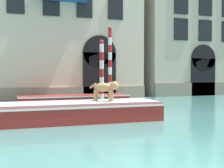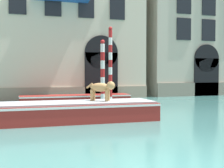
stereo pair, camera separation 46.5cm
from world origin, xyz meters
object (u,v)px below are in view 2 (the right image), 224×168
object	(u,v)px
dog_on_deck	(102,88)
mooring_pole_0	(103,71)
boat_foreground	(75,111)
boat_moored_near_palazzo	(76,98)
mooring_pole_1	(110,65)

from	to	relation	value
dog_on_deck	mooring_pole_0	distance (m)	7.21
boat_foreground	mooring_pole_0	size ratio (longest dim) A/B	1.62
boat_foreground	boat_moored_near_palazzo	bearing A→B (deg)	79.45
boat_foreground	dog_on_deck	distance (m)	1.36
boat_moored_near_palazzo	mooring_pole_1	distance (m)	3.42
dog_on_deck	mooring_pole_1	distance (m)	6.08
boat_moored_near_palazzo	mooring_pole_1	bearing A→B (deg)	-53.87
dog_on_deck	boat_foreground	bearing A→B (deg)	-143.40
boat_foreground	dog_on_deck	world-z (taller)	dog_on_deck
boat_foreground	boat_moored_near_palazzo	distance (m)	8.01
mooring_pole_0	mooring_pole_1	world-z (taller)	mooring_pole_1
boat_foreground	boat_moored_near_palazzo	world-z (taller)	boat_foreground
mooring_pole_0	mooring_pole_1	xyz separation A→B (m)	(0.10, -1.27, 0.31)
boat_moored_near_palazzo	mooring_pole_0	distance (m)	2.48
boat_foreground	mooring_pole_1	size ratio (longest dim) A/B	1.39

